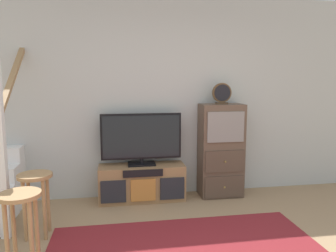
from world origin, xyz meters
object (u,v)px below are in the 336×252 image
(media_console, at_px, (142,183))
(side_cabinet, at_px, (221,151))
(bar_stool_near, at_px, (21,213))
(bar_stool_far, at_px, (36,190))
(desk_clock, at_px, (222,94))
(television, at_px, (141,138))

(media_console, xyz_separation_m, side_cabinet, (1.09, 0.01, 0.39))
(bar_stool_near, bearing_deg, side_cabinet, 32.92)
(bar_stool_near, bearing_deg, bar_stool_far, 92.11)
(media_console, bearing_deg, desk_clock, -0.26)
(media_console, bearing_deg, side_cabinet, 0.54)
(side_cabinet, height_order, desk_clock, desk_clock)
(media_console, xyz_separation_m, bar_stool_far, (-1.14, -0.81, 0.26))
(television, height_order, bar_stool_far, television)
(television, height_order, bar_stool_near, television)
(media_console, distance_m, side_cabinet, 1.16)
(side_cabinet, height_order, bar_stool_near, side_cabinet)
(desk_clock, distance_m, bar_stool_far, 2.53)
(television, relative_size, desk_clock, 3.74)
(bar_stool_near, xyz_separation_m, bar_stool_far, (-0.02, 0.60, -0.01))
(television, bearing_deg, media_console, -90.00)
(side_cabinet, xyz_separation_m, desk_clock, (-0.01, -0.02, 0.78))
(media_console, relative_size, desk_clock, 4.01)
(television, distance_m, bar_stool_near, 1.85)
(desk_clock, bearing_deg, side_cabinet, 51.38)
(media_console, height_order, desk_clock, desk_clock)
(side_cabinet, distance_m, bar_stool_far, 2.38)
(television, bearing_deg, bar_stool_far, -143.68)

